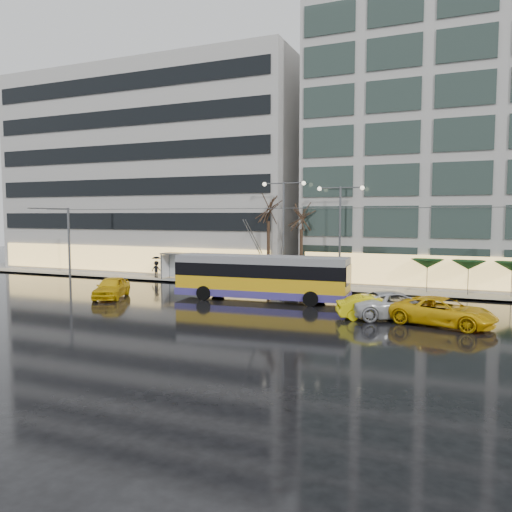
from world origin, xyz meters
The scene contains 22 objects.
ground centered at (0.00, 0.00, 0.00)m, with size 140.00×140.00×0.00m, color black.
sidewalk centered at (2.00, 14.00, 0.07)m, with size 80.00×10.00×0.15m, color gray.
kerb centered at (2.00, 9.05, 0.07)m, with size 80.00×0.10×0.15m, color slate.
building_left centered at (-16.00, 19.00, 11.15)m, with size 34.00×14.00×22.00m, color #BCB8B4.
building_right centered at (19.00, 19.00, 12.65)m, with size 32.00×14.00×25.00m, color #BCB8B4.
trolleybus centered at (2.89, 3.34, 1.61)m, with size 12.99×5.25×5.96m.
catenary centered at (1.00, 7.94, 4.25)m, with size 42.24×5.12×7.00m.
bus_shelter centered at (-8.38, 10.69, 1.96)m, with size 4.20×1.60×2.51m.
street_lamp_near centered at (2.00, 10.80, 5.99)m, with size 3.96×0.36×9.03m.
street_lamp_far centered at (7.00, 10.80, 5.71)m, with size 3.96×0.36×8.53m.
tree_a centered at (0.50, 11.00, 7.09)m, with size 3.20×3.20×8.40m.
tree_b centered at (3.50, 11.20, 6.40)m, with size 3.20×3.20×7.70m.
parasol_a centered at (14.00, 11.00, 2.45)m, with size 2.50×2.50×2.65m.
parasol_b centered at (17.00, 11.00, 2.45)m, with size 2.50×2.50×2.65m.
parasol_c centered at (20.00, 11.00, 2.45)m, with size 2.50×2.50×2.65m.
taxi_a centered at (-7.98, -0.06, 0.80)m, with size 1.90×4.71×1.61m, color yellow.
taxi_b centered at (11.64, -0.25, 0.72)m, with size 1.51×4.34×1.43m, color yellow.
taxi_c centered at (15.61, -0.53, 0.80)m, with size 2.67×5.79×1.61m, color yellow.
sedan_silver centered at (12.98, 0.56, 0.82)m, with size 2.72×5.90×1.64m, color silver.
pedestrian_a centered at (-5.11, 9.40, 1.56)m, with size 1.10×1.12×2.19m.
pedestrian_b centered at (-6.72, 11.65, 0.97)m, with size 1.01×0.97×1.64m.
pedestrian_c centered at (-11.25, 10.83, 1.26)m, with size 1.10×0.88×2.11m.
Camera 1 is at (16.52, -30.45, 6.27)m, focal length 35.00 mm.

